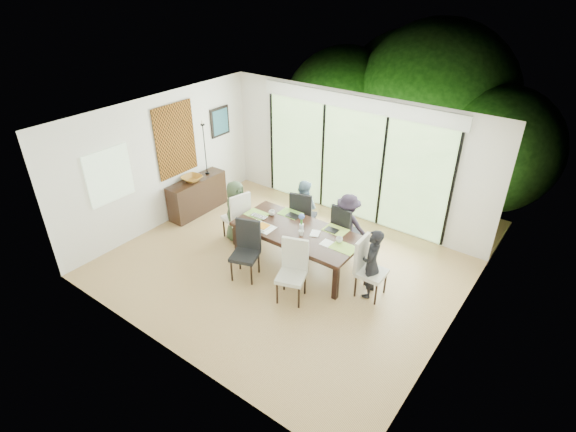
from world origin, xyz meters
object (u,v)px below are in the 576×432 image
Objects in this scene: table_top at (297,231)px; cup_a at (272,213)px; chair_near_left at (245,252)px; person_far_right at (347,225)px; person_far_left at (303,209)px; chair_right_end at (372,269)px; chair_far_left at (304,213)px; cup_b at (301,233)px; chair_far_right at (348,229)px; person_right_end at (372,264)px; vase at (301,227)px; cup_c at (339,240)px; chair_left_end at (236,215)px; chair_near_right at (291,273)px; sideboard at (197,196)px; person_left_end at (236,211)px; laptop at (257,217)px; bowl at (192,179)px.

cup_a is at bearing 167.91° from table_top.
person_far_right reaches higher than chair_near_left.
chair_right_end is at bearing 151.11° from person_far_left.
person_far_left is (0.00, -0.02, 0.09)m from chair_far_left.
chair_far_left is at bearing 122.28° from cup_b.
chair_far_left and chair_far_right have the same top height.
person_right_end is 10.75× the size of vase.
cup_c is at bearing 118.37° from chair_far_right.
vase is at bearing 107.91° from chair_left_end.
chair_far_right is 1.45m from cup_a.
cup_c reaches higher than table_top.
chair_far_left is 8.87× the size of cup_a.
chair_near_right is 0.85× the size of person_right_end.
sideboard is (-2.21, 0.15, -0.37)m from cup_a.
chair_far_left is 8.87× the size of cup_c.
person_left_end is at bearing 33.03° from person_far_left.
chair_right_end is 0.09m from person_right_end.
person_far_right is 1.68m from laptop.
person_right_end is 4.40m from bowl.
sideboard is at bearing -85.87° from chair_left_end.
person_right_end is 10.40× the size of cup_a.
chair_far_right is at bearing 175.31° from person_far_left.
chair_near_right is 0.75× the size of sideboard.
chair_far_left is 0.98m from vase.
person_left_end is 1.64m from cup_b.
chair_far_left is 1.15m from cup_b.
chair_far_left is 1.05m from laptop.
cup_b is 0.81× the size of cup_c.
chair_far_right is at bearing -73.51° from person_left_end.
table_top is 1.48m from person_right_end.
sideboard is at bearing 141.93° from chair_near_right.
cup_b is (1.63, -0.10, 0.15)m from person_left_end.
vase is (-1.43, 0.05, 0.16)m from person_right_end.
laptop is 0.29m from cup_a.
person_right_end is 12.90× the size of cup_b.
person_right_end is at bearing 147.51° from chair_far_right.
cup_b is at bearing -7.40° from sideboard.
person_right_end is at bearing -3.88° from sideboard.
cup_c is at bearing -93.72° from person_left_end.
chair_right_end reaches higher than cup_b.
person_far_right is at bearing 99.94° from chair_far_right.
person_right_end is (-0.02, 0.00, 0.09)m from chair_right_end.
chair_far_left reaches higher than cup_c.
bowl is at bearing -81.92° from chair_left_end.
chair_right_end is (1.50, 0.00, -0.16)m from table_top.
chair_left_end is at bearing 168.14° from laptop.
cup_a is 2.21m from bowl.
bowl is at bearing -104.52° from person_right_end.
chair_far_left is at bearing -56.70° from person_left_end.
chair_far_right is 8.87× the size of cup_a.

